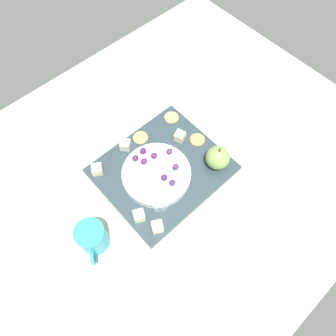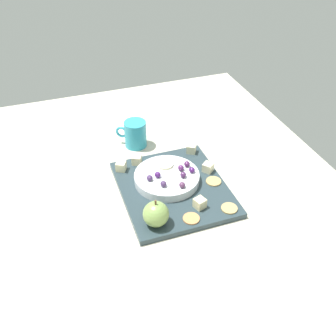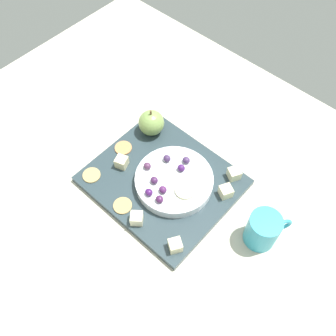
{
  "view_description": "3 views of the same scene",
  "coord_description": "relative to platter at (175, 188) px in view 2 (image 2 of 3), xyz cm",
  "views": [
    {
      "loc": [
        -23.51,
        -30.45,
        81.7
      ],
      "look_at": [
        2.41,
        -1.87,
        7.5
      ],
      "focal_mm": 33.56,
      "sensor_mm": 36.0,
      "label": 1
    },
    {
      "loc": [
        80.09,
        -28.84,
        76.39
      ],
      "look_at": [
        -0.4,
        -0.71,
        10.31
      ],
      "focal_mm": 41.86,
      "sensor_mm": 36.0,
      "label": 2
    },
    {
      "loc": [
        -30.59,
        34.08,
        82.45
      ],
      "look_at": [
        1.47,
        -1.35,
        9.12
      ],
      "focal_mm": 40.42,
      "sensor_mm": 36.0,
      "label": 3
    }
  ],
  "objects": [
    {
      "name": "apple_stem",
      "position": [
        12.02,
        -9.39,
        7.99
      ],
      "size": [
        0.5,
        0.5,
        1.2
      ],
      "primitive_type": "cylinder",
      "color": "brown",
      "rests_on": "apple_whole"
    },
    {
      "name": "cracker_1",
      "position": [
        1.87,
        11.0,
        1.02
      ],
      "size": [
        4.31,
        4.31,
        0.4
      ],
      "primitive_type": "cylinder",
      "color": "tan",
      "rests_on": "platter"
    },
    {
      "name": "serving_dish",
      "position": [
        -2.84,
        -1.4,
        2.04
      ],
      "size": [
        18.41,
        18.41,
        2.44
      ],
      "primitive_type": "cylinder",
      "color": "silver",
      "rests_on": "platter"
    },
    {
      "name": "cup",
      "position": [
        -25.54,
        -4.33,
        3.52
      ],
      "size": [
        7.54,
        9.32,
        8.68
      ],
      "color": "teal",
      "rests_on": "table"
    },
    {
      "name": "apple_whole",
      "position": [
        12.02,
        -9.39,
        4.11
      ],
      "size": [
        6.57,
        6.57,
        6.57
      ],
      "primitive_type": "sphere",
      "color": "#7C9B4E",
      "rests_on": "platter"
    },
    {
      "name": "cheese_cube_3",
      "position": [
        -12.14,
        -12.36,
        2.17
      ],
      "size": [
        3.66,
        3.66,
        2.7
      ],
      "primitive_type": "cube",
      "rotation": [
        0.0,
        0.0,
        1.07
      ],
      "color": "beige",
      "rests_on": "platter"
    },
    {
      "name": "grape_5",
      "position": [
        3.74,
        0.7,
        4.03
      ],
      "size": [
        1.84,
        1.65,
        1.53
      ],
      "primitive_type": "ellipsoid",
      "color": "#502C4C",
      "rests_on": "serving_dish"
    },
    {
      "name": "grape_0",
      "position": [
        -1.45,
        5.6,
        4.06
      ],
      "size": [
        1.84,
        1.65,
        1.59
      ],
      "primitive_type": "ellipsoid",
      "color": "#451A5D",
      "rests_on": "serving_dish"
    },
    {
      "name": "cheese_cube_1",
      "position": [
        -13.64,
        -7.17,
        2.17
      ],
      "size": [
        3.63,
        3.63,
        2.7
      ],
      "primitive_type": "cube",
      "rotation": [
        0.0,
        0.0,
        1.1
      ],
      "color": "beige",
      "rests_on": "platter"
    },
    {
      "name": "cracker_2",
      "position": [
        13.31,
        10.28,
        1.02
      ],
      "size": [
        4.31,
        4.31,
        0.4
      ],
      "primitive_type": "cylinder",
      "color": "tan",
      "rests_on": "platter"
    },
    {
      "name": "cheese_cube_2",
      "position": [
        10.08,
        3.22,
        2.17
      ],
      "size": [
        3.45,
        3.45,
        2.7
      ],
      "primitive_type": "cube",
      "rotation": [
        0.0,
        0.0,
        0.34
      ],
      "color": "beige",
      "rests_on": "platter"
    },
    {
      "name": "apple_slice_0",
      "position": [
        -6.94,
        -0.96,
        3.56
      ],
      "size": [
        4.69,
        4.69,
        0.6
      ],
      "primitive_type": "cylinder",
      "color": "beige",
      "rests_on": "serving_dish"
    },
    {
      "name": "grape_2",
      "position": [
        -1.76,
        -6.68,
        4.03
      ],
      "size": [
        1.84,
        1.65,
        1.54
      ],
      "primitive_type": "ellipsoid",
      "color": "#432C57",
      "rests_on": "serving_dish"
    },
    {
      "name": "grape_1",
      "position": [
        -4.42,
        5.28,
        4.09
      ],
      "size": [
        1.84,
        1.65,
        1.65
      ],
      "primitive_type": "ellipsoid",
      "color": "#491F4D",
      "rests_on": "serving_dish"
    },
    {
      "name": "grape_3",
      "position": [
        -0.18,
        2.5,
        4.09
      ],
      "size": [
        1.84,
        1.65,
        1.65
      ],
      "primitive_type": "ellipsoid",
      "color": "#46234D",
      "rests_on": "serving_dish"
    },
    {
      "name": "grape_6",
      "position": [
        1.74,
        -3.94,
        4.1
      ],
      "size": [
        1.84,
        1.65,
        1.68
      ],
      "primitive_type": "ellipsoid",
      "color": "#402A52",
      "rests_on": "serving_dish"
    },
    {
      "name": "grape_4",
      "position": [
        -3.32,
        3.0,
        4.08
      ],
      "size": [
        1.84,
        1.65,
        1.62
      ],
      "primitive_type": "ellipsoid",
      "color": "#502257",
      "rests_on": "serving_dish"
    },
    {
      "name": "platter",
      "position": [
        0.0,
        0.0,
        0.0
      ],
      "size": [
        33.12,
        28.81,
        1.64
      ],
      "primitive_type": "cube",
      "color": "#2A3A40",
      "rests_on": "table"
    },
    {
      "name": "cracker_0",
      "position": [
        13.49,
        -0.99,
        1.02
      ],
      "size": [
        4.31,
        4.31,
        0.4
      ],
      "primitive_type": "cylinder",
      "color": "#BB804E",
      "rests_on": "platter"
    },
    {
      "name": "cheese_cube_4",
      "position": [
        -13.68,
        10.43,
        2.17
      ],
      "size": [
        3.72,
        3.72,
        2.7
      ],
      "primitive_type": "cube",
      "rotation": [
        0.0,
        0.0,
        1.01
      ],
      "color": "beige",
      "rests_on": "platter"
    },
    {
      "name": "grape_7",
      "position": [
        -2.55,
        -4.19,
        4.09
      ],
      "size": [
        1.84,
        1.65,
        1.66
      ],
      "primitive_type": "ellipsoid",
      "color": "#441D5E",
      "rests_on": "serving_dish"
    },
    {
      "name": "table",
      "position": [
        -1.97,
        -0.5,
        -2.67
      ],
      "size": [
        129.66,
        98.78,
        3.69
      ],
      "primitive_type": "cube",
      "color": "#BBB6A1",
      "rests_on": "ground"
    },
    {
      "name": "cheese_cube_0",
      "position": [
        -3.2,
        11.43,
        2.17
      ],
      "size": [
        3.8,
        3.8,
        2.7
      ],
      "primitive_type": "cube",
      "rotation": [
        0.0,
        0.0,
        0.68
      ],
      "color": "beige",
      "rests_on": "platter"
    }
  ]
}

